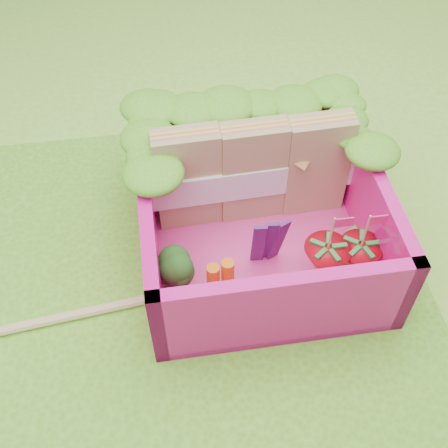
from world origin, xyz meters
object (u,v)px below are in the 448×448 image
Objects in this scene: sandwich_stack at (253,172)px; strawberry_left at (325,262)px; chopsticks at (8,329)px; broccoli at (176,274)px; strawberry_right at (358,258)px; bento_box at (260,217)px.

strawberry_left is (0.30, -0.55, -0.19)m from sandwich_stack.
broccoli is at bearing 5.21° from chopsticks.
strawberry_left reaches higher than strawberry_right.
strawberry_right is at bearing 0.30° from strawberry_left.
chopsticks is (-1.41, -0.61, -0.35)m from sandwich_stack.
sandwich_stack is at bearing 46.46° from broccoli.
chopsticks is at bearing -177.81° from strawberry_left.
sandwich_stack is 3.44× the size of broccoli.
sandwich_stack is 0.76m from strawberry_right.
broccoli is (-0.50, -0.27, -0.05)m from bento_box.
sandwich_stack is at bearing 23.63° from chopsticks.
sandwich_stack is (0.00, 0.26, 0.09)m from bento_box.
chopsticks is (-1.89, -0.07, -0.15)m from strawberry_right.
broccoli is 0.70× the size of strawberry_left.
strawberry_right is at bearing -48.73° from sandwich_stack.
strawberry_right is (0.19, 0.00, -0.01)m from strawberry_left.
chopsticks is at bearing -165.79° from bento_box.
bento_box is at bearing 14.21° from chopsticks.
sandwich_stack is 0.65m from strawberry_left.
chopsticks is (-1.40, -0.35, -0.25)m from bento_box.
bento_box is 0.57m from broccoli.
bento_box is 0.57× the size of chopsticks.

